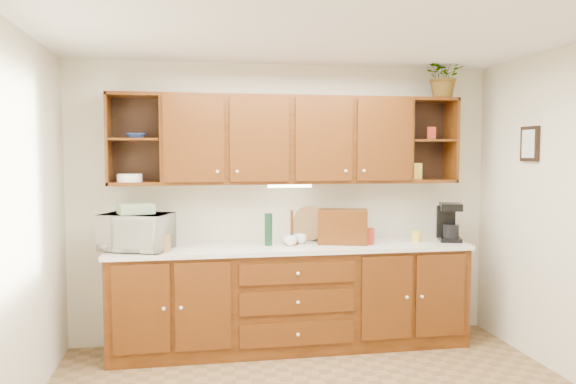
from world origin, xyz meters
name	(u,v)px	position (x,y,z in m)	size (l,w,h in m)	color
ceiling	(332,21)	(0.00, 0.00, 2.60)	(4.00, 4.00, 0.00)	white
back_wall	(286,203)	(0.00, 1.75, 1.30)	(4.00, 4.00, 0.00)	beige
base_cabinets	(291,298)	(0.00, 1.45, 0.45)	(3.20, 0.60, 0.90)	#351806
countertop	(291,247)	(0.00, 1.44, 0.92)	(3.24, 0.64, 0.04)	white
upper_cabinets	(290,140)	(0.01, 1.59, 1.89)	(3.20, 0.33, 0.80)	#351806
undercabinet_light	(290,186)	(0.00, 1.53, 1.47)	(0.40, 0.05, 0.03)	white
framed_picture	(530,144)	(1.98, 0.90, 1.85)	(0.03, 0.24, 0.30)	black
wicker_basket	(158,243)	(-1.17, 1.34, 1.01)	(0.22, 0.22, 0.15)	#A07342
microwave	(136,232)	(-1.35, 1.42, 1.10)	(0.57, 0.38, 0.31)	beige
towel_stack	(136,209)	(-1.35, 1.42, 1.30)	(0.28, 0.21, 0.08)	tan
wine_bottle	(268,229)	(-0.21, 1.47, 1.09)	(0.07, 0.07, 0.29)	#10321C
woven_tray	(309,240)	(0.22, 1.69, 0.95)	(0.33, 0.33, 0.02)	#A07342
bread_box	(343,227)	(0.49, 1.47, 1.10)	(0.45, 0.28, 0.31)	#351806
mug_tree	(292,239)	(0.01, 1.50, 0.99)	(0.27, 0.28, 0.31)	#351806
canister_red	(368,236)	(0.70, 1.38, 1.01)	(0.11, 0.11, 0.15)	maroon
canister_white	(347,234)	(0.52, 1.44, 1.03)	(0.08, 0.08, 0.18)	white
canister_yellow	(416,236)	(1.19, 1.45, 0.99)	(0.09, 0.09, 0.10)	gold
coffee_maker	(449,223)	(1.52, 1.44, 1.11)	(0.26, 0.30, 0.36)	black
bowl_stack	(136,136)	(-1.35, 1.57, 1.92)	(0.18, 0.18, 0.04)	navy
plate_stack	(130,178)	(-1.41, 1.55, 1.56)	(0.22, 0.22, 0.07)	white
pantry_box_yellow	(416,171)	(1.24, 1.57, 1.60)	(0.09, 0.07, 0.15)	gold
pantry_box_red	(431,133)	(1.38, 1.57, 1.96)	(0.08, 0.07, 0.12)	maroon
potted_plant	(445,76)	(1.49, 1.54, 2.50)	(0.38, 0.33, 0.42)	#999999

